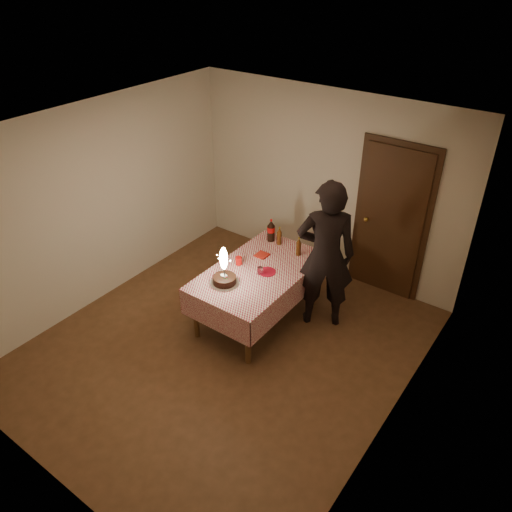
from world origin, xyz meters
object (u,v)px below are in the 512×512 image
object	(u,v)px
clear_cup	(260,271)
photographer	(325,256)
amber_bottle_right	(299,247)
birthday_cake	(224,274)
amber_bottle_left	(279,236)
red_plate	(267,272)
dining_table	(258,277)
red_cup	(239,261)
cola_bottle	(271,230)

from	to	relation	value
clear_cup	photographer	bearing A→B (deg)	37.58
clear_cup	amber_bottle_right	bearing A→B (deg)	77.70
birthday_cake	amber_bottle_left	world-z (taller)	birthday_cake
red_plate	photographer	distance (m)	0.73
dining_table	birthday_cake	bearing A→B (deg)	-109.87
red_cup	amber_bottle_left	world-z (taller)	amber_bottle_left
birthday_cake	cola_bottle	world-z (taller)	birthday_cake
amber_bottle_left	amber_bottle_right	world-z (taller)	same
birthday_cake	clear_cup	distance (m)	0.46
red_plate	amber_bottle_right	xyz separation A→B (m)	(0.10, 0.56, 0.11)
red_plate	amber_bottle_right	bearing A→B (deg)	80.19
cola_bottle	amber_bottle_right	distance (m)	0.50
red_plate	amber_bottle_right	distance (m)	0.58
amber_bottle_left	amber_bottle_right	distance (m)	0.35
dining_table	red_cup	world-z (taller)	red_cup
birthday_cake	cola_bottle	distance (m)	1.14
red_cup	amber_bottle_left	distance (m)	0.72
amber_bottle_left	red_cup	bearing A→B (deg)	-100.73
red_plate	cola_bottle	bearing A→B (deg)	120.90
cola_bottle	amber_bottle_left	xyz separation A→B (m)	(0.14, -0.01, -0.03)
clear_cup	dining_table	bearing A→B (deg)	140.55
clear_cup	amber_bottle_right	world-z (taller)	amber_bottle_right
red_plate	amber_bottle_right	world-z (taller)	amber_bottle_right
red_cup	amber_bottle_right	bearing A→B (deg)	52.41
cola_bottle	photographer	distance (m)	1.00
dining_table	clear_cup	bearing A→B (deg)	-39.45
birthday_cake	amber_bottle_left	distance (m)	1.12
clear_cup	amber_bottle_left	size ratio (longest dim) A/B	0.35
dining_table	red_cup	size ratio (longest dim) A/B	17.20
birthday_cake	cola_bottle	bearing A→B (deg)	96.00
red_cup	cola_bottle	distance (m)	0.72
birthday_cake	amber_bottle_right	world-z (taller)	birthday_cake
red_plate	dining_table	bearing A→B (deg)	-166.98
cola_bottle	amber_bottle_left	bearing A→B (deg)	-5.33
clear_cup	cola_bottle	distance (m)	0.82
dining_table	red_cup	distance (m)	0.31
birthday_cake	amber_bottle_left	bearing A→B (deg)	88.81
cola_bottle	photographer	bearing A→B (deg)	-15.36
red_plate	amber_bottle_left	xyz separation A→B (m)	(-0.25, 0.64, 0.11)
red_cup	amber_bottle_right	distance (m)	0.79
photographer	dining_table	bearing A→B (deg)	-148.45
red_plate	amber_bottle_right	size ratio (longest dim) A/B	0.86
birthday_cake	red_plate	distance (m)	0.56
cola_bottle	photographer	xyz separation A→B (m)	(0.96, -0.26, 0.09)
red_plate	red_cup	world-z (taller)	red_cup
dining_table	cola_bottle	bearing A→B (deg)	112.58
red_plate	clear_cup	bearing A→B (deg)	-118.21
dining_table	red_plate	bearing A→B (deg)	13.02
clear_cup	cola_bottle	world-z (taller)	cola_bottle
cola_bottle	amber_bottle_right	bearing A→B (deg)	-10.78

